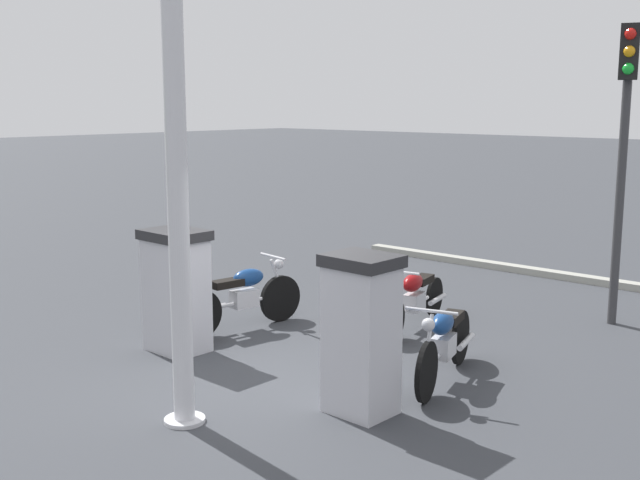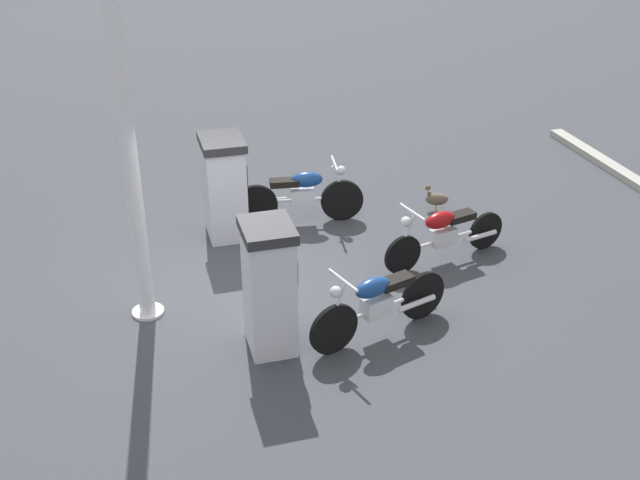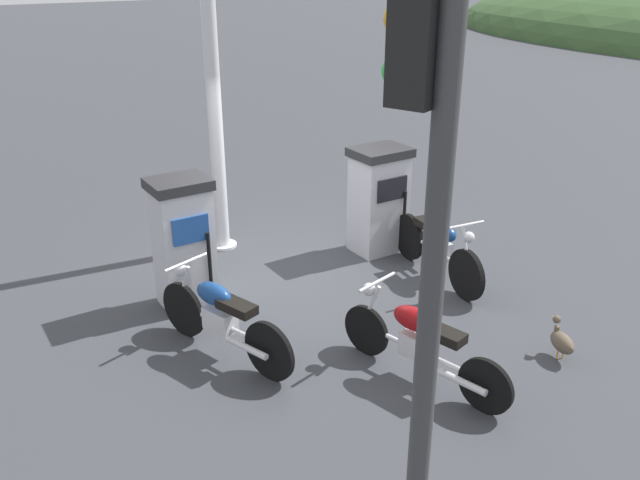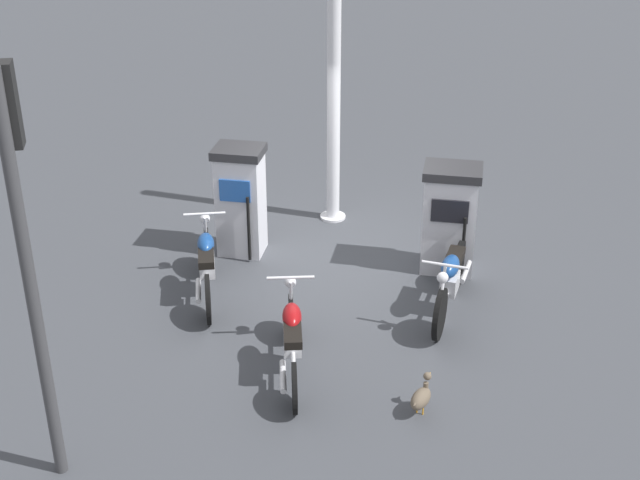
{
  "view_description": "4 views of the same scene",
  "coord_description": "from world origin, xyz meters",
  "px_view_note": "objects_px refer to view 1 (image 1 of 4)",
  "views": [
    {
      "loc": [
        -5.95,
        -6.17,
        3.07
      ],
      "look_at": [
        1.45,
        0.55,
        1.3
      ],
      "focal_mm": 43.93,
      "sensor_mm": 36.0,
      "label": 1
    },
    {
      "loc": [
        -1.74,
        -9.0,
        5.55
      ],
      "look_at": [
        0.79,
        -0.19,
        0.61
      ],
      "focal_mm": 44.4,
      "sensor_mm": 36.0,
      "label": 2
    },
    {
      "loc": [
        6.7,
        -4.04,
        3.95
      ],
      "look_at": [
        0.59,
        -0.03,
        0.79
      ],
      "focal_mm": 36.79,
      "sensor_mm": 36.0,
      "label": 3
    },
    {
      "loc": [
        10.84,
        1.63,
        5.98
      ],
      "look_at": [
        1.54,
        -0.02,
        1.17
      ],
      "focal_mm": 49.49,
      "sensor_mm": 36.0,
      "label": 4
    }
  ],
  "objects_px": {
    "fuel_pump_near": "(361,333)",
    "motorcycle_near_pump": "(444,341)",
    "canopy_support_pole": "(179,229)",
    "wandering_duck": "(355,289)",
    "roadside_traffic_light": "(625,125)",
    "motorcycle_far_pump": "(243,296)",
    "motorcycle_extra": "(415,296)",
    "fuel_pump_far": "(177,290)"
  },
  "relations": [
    {
      "from": "motorcycle_far_pump",
      "to": "canopy_support_pole",
      "type": "distance_m",
      "value": 3.47
    },
    {
      "from": "wandering_duck",
      "to": "canopy_support_pole",
      "type": "relative_size",
      "value": 0.11
    },
    {
      "from": "motorcycle_near_pump",
      "to": "motorcycle_extra",
      "type": "height_order",
      "value": "motorcycle_near_pump"
    },
    {
      "from": "motorcycle_extra",
      "to": "roadside_traffic_light",
      "type": "height_order",
      "value": "roadside_traffic_light"
    },
    {
      "from": "motorcycle_near_pump",
      "to": "fuel_pump_near",
      "type": "bearing_deg",
      "value": 173.69
    },
    {
      "from": "fuel_pump_far",
      "to": "fuel_pump_near",
      "type": "bearing_deg",
      "value": -90.0
    },
    {
      "from": "fuel_pump_far",
      "to": "motorcycle_extra",
      "type": "distance_m",
      "value": 3.23
    },
    {
      "from": "motorcycle_near_pump",
      "to": "fuel_pump_far",
      "type": "bearing_deg",
      "value": 112.4
    },
    {
      "from": "wandering_duck",
      "to": "canopy_support_pole",
      "type": "height_order",
      "value": "canopy_support_pole"
    },
    {
      "from": "roadside_traffic_light",
      "to": "canopy_support_pole",
      "type": "height_order",
      "value": "roadside_traffic_light"
    },
    {
      "from": "canopy_support_pole",
      "to": "wandering_duck",
      "type": "bearing_deg",
      "value": 20.29
    },
    {
      "from": "motorcycle_far_pump",
      "to": "roadside_traffic_light",
      "type": "relative_size",
      "value": 0.48
    },
    {
      "from": "wandering_duck",
      "to": "fuel_pump_far",
      "type": "bearing_deg",
      "value": 178.0
    },
    {
      "from": "fuel_pump_far",
      "to": "motorcycle_far_pump",
      "type": "xyz_separation_m",
      "value": [
        1.17,
        0.08,
        -0.31
      ]
    },
    {
      "from": "fuel_pump_far",
      "to": "canopy_support_pole",
      "type": "relative_size",
      "value": 0.39
    },
    {
      "from": "fuel_pump_near",
      "to": "motorcycle_far_pump",
      "type": "height_order",
      "value": "fuel_pump_near"
    },
    {
      "from": "fuel_pump_near",
      "to": "roadside_traffic_light",
      "type": "relative_size",
      "value": 0.4
    },
    {
      "from": "fuel_pump_far",
      "to": "motorcycle_near_pump",
      "type": "bearing_deg",
      "value": -67.6
    },
    {
      "from": "motorcycle_extra",
      "to": "wandering_duck",
      "type": "bearing_deg",
      "value": 69.93
    },
    {
      "from": "fuel_pump_far",
      "to": "roadside_traffic_light",
      "type": "distance_m",
      "value": 6.28
    },
    {
      "from": "motorcycle_near_pump",
      "to": "wandering_duck",
      "type": "xyz_separation_m",
      "value": [
        2.05,
        2.98,
        -0.27
      ]
    },
    {
      "from": "fuel_pump_near",
      "to": "fuel_pump_far",
      "type": "bearing_deg",
      "value": 90.0
    },
    {
      "from": "motorcycle_far_pump",
      "to": "roadside_traffic_light",
      "type": "xyz_separation_m",
      "value": [
        3.6,
        -3.65,
        2.29
      ]
    },
    {
      "from": "fuel_pump_far",
      "to": "canopy_support_pole",
      "type": "height_order",
      "value": "canopy_support_pole"
    },
    {
      "from": "fuel_pump_near",
      "to": "motorcycle_near_pump",
      "type": "height_order",
      "value": "fuel_pump_near"
    },
    {
      "from": "fuel_pump_far",
      "to": "motorcycle_extra",
      "type": "xyz_separation_m",
      "value": [
        2.77,
        -1.64,
        -0.32
      ]
    },
    {
      "from": "wandering_duck",
      "to": "canopy_support_pole",
      "type": "xyz_separation_m",
      "value": [
        -4.67,
        -1.72,
        1.69
      ]
    },
    {
      "from": "fuel_pump_near",
      "to": "motorcycle_far_pump",
      "type": "bearing_deg",
      "value": 68.91
    },
    {
      "from": "wandering_duck",
      "to": "canopy_support_pole",
      "type": "bearing_deg",
      "value": -159.71
    },
    {
      "from": "motorcycle_far_pump",
      "to": "wandering_duck",
      "type": "relative_size",
      "value": 4.48
    },
    {
      "from": "fuel_pump_near",
      "to": "canopy_support_pole",
      "type": "height_order",
      "value": "canopy_support_pole"
    },
    {
      "from": "fuel_pump_far",
      "to": "wandering_duck",
      "type": "relative_size",
      "value": 3.48
    },
    {
      "from": "motorcycle_extra",
      "to": "canopy_support_pole",
      "type": "height_order",
      "value": "canopy_support_pole"
    },
    {
      "from": "motorcycle_extra",
      "to": "wandering_duck",
      "type": "height_order",
      "value": "motorcycle_extra"
    },
    {
      "from": "fuel_pump_near",
      "to": "fuel_pump_far",
      "type": "distance_m",
      "value": 2.95
    },
    {
      "from": "motorcycle_near_pump",
      "to": "motorcycle_far_pump",
      "type": "distance_m",
      "value": 3.18
    },
    {
      "from": "wandering_duck",
      "to": "fuel_pump_near",
      "type": "bearing_deg",
      "value": -139.52
    },
    {
      "from": "motorcycle_near_pump",
      "to": "motorcycle_far_pump",
      "type": "xyz_separation_m",
      "value": [
        -0.1,
        3.17,
        -0.01
      ]
    },
    {
      "from": "wandering_duck",
      "to": "roadside_traffic_light",
      "type": "relative_size",
      "value": 0.11
    },
    {
      "from": "fuel_pump_near",
      "to": "wandering_duck",
      "type": "distance_m",
      "value": 4.41
    },
    {
      "from": "motorcycle_far_pump",
      "to": "canopy_support_pole",
      "type": "bearing_deg",
      "value": -142.58
    },
    {
      "from": "fuel_pump_near",
      "to": "motorcycle_far_pump",
      "type": "distance_m",
      "value": 3.27
    }
  ]
}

